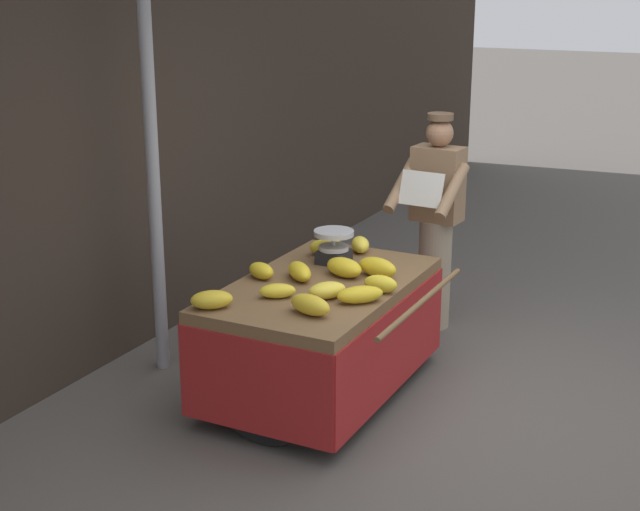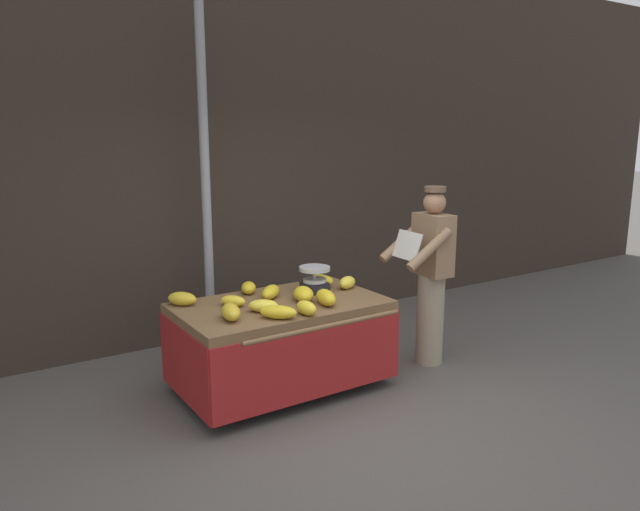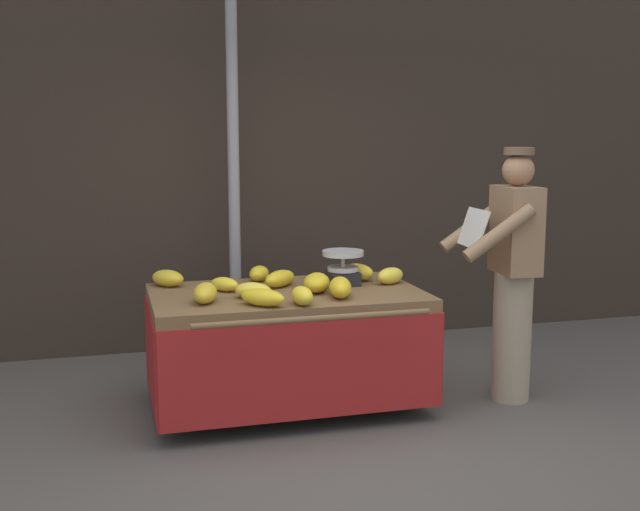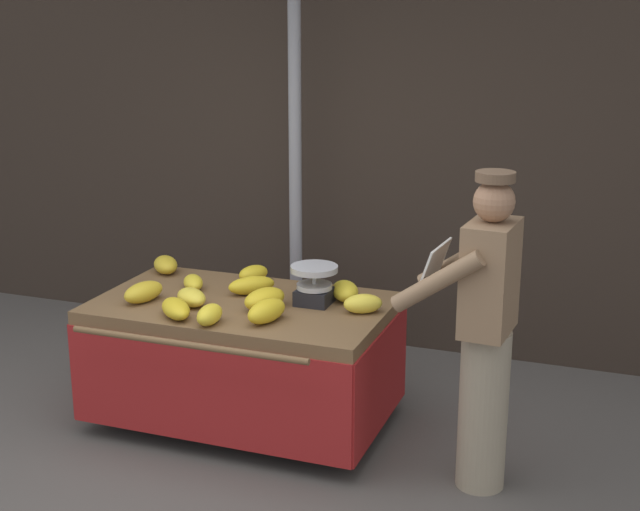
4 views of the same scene
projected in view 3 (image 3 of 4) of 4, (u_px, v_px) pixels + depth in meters
name	position (u px, v px, depth m)	size (l,w,h in m)	color
ground_plane	(348.00, 466.00, 4.27)	(60.00, 60.00, 0.00)	#514C47
back_wall	(253.00, 97.00, 6.52)	(16.00, 0.24, 4.21)	#332821
street_pole	(233.00, 147.00, 6.02)	(0.09, 0.09, 3.40)	gray
banana_cart	(287.00, 323.00, 5.08)	(1.77, 1.24, 0.79)	brown
weighing_scale	(343.00, 268.00, 5.25)	(0.28, 0.28, 0.23)	black
banana_bunch_0	(280.00, 279.00, 5.19)	(0.13, 0.29, 0.11)	gold
banana_bunch_1	(263.00, 297.00, 4.62)	(0.14, 0.30, 0.10)	gold
banana_bunch_2	(390.00, 276.00, 5.29)	(0.13, 0.23, 0.11)	yellow
banana_bunch_3	(253.00, 291.00, 4.82)	(0.15, 0.24, 0.10)	yellow
banana_bunch_4	(302.00, 296.00, 4.64)	(0.12, 0.22, 0.11)	yellow
banana_bunch_5	(225.00, 284.00, 5.05)	(0.12, 0.23, 0.09)	yellow
banana_bunch_6	(205.00, 293.00, 4.70)	(0.14, 0.29, 0.12)	gold
banana_bunch_7	(317.00, 283.00, 5.02)	(0.17, 0.29, 0.13)	gold
banana_bunch_8	(259.00, 274.00, 5.39)	(0.13, 0.22, 0.11)	gold
banana_bunch_9	(340.00, 287.00, 4.85)	(0.14, 0.29, 0.13)	gold
banana_bunch_10	(168.00, 278.00, 5.20)	(0.15, 0.26, 0.11)	gold
banana_bunch_11	(358.00, 272.00, 5.42)	(0.16, 0.25, 0.12)	yellow
vendor_person	(512.00, 274.00, 5.20)	(0.60, 0.54, 1.71)	gray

